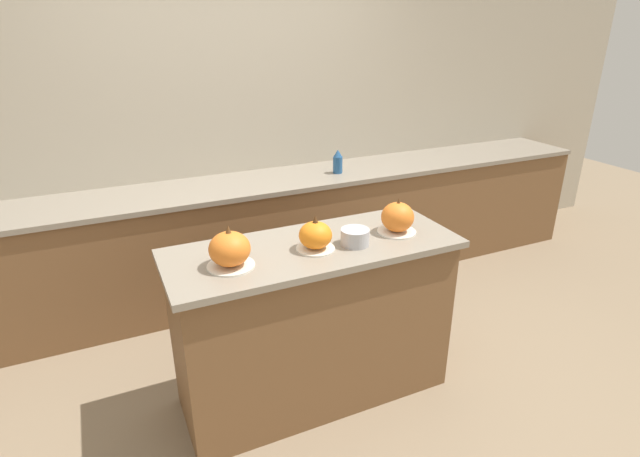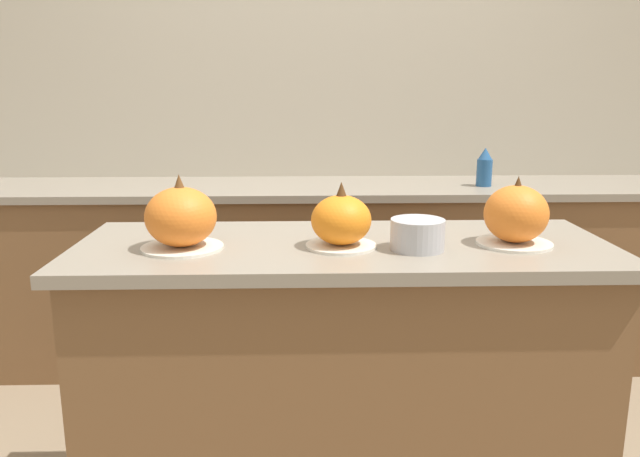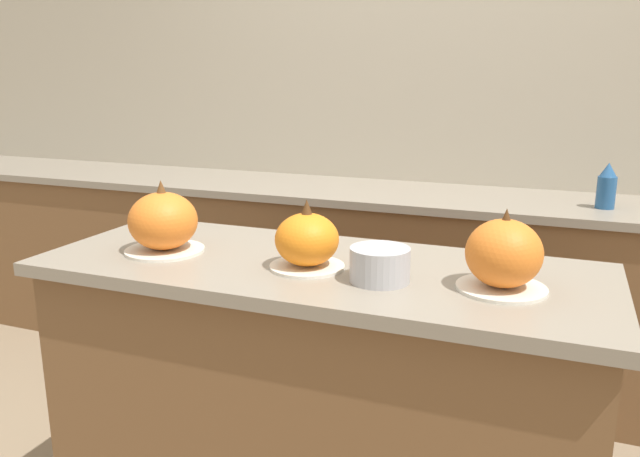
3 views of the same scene
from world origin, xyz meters
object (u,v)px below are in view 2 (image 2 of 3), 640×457
at_px(pumpkin_cake_center, 341,222).
at_px(mixing_bowl, 417,235).
at_px(pumpkin_cake_left, 181,219).
at_px(bottle_tall, 485,168).
at_px(pumpkin_cake_right, 516,216).

xyz_separation_m(pumpkin_cake_center, mixing_bowl, (0.20, -0.03, -0.03)).
height_order(pumpkin_cake_left, bottle_tall, pumpkin_cake_left).
bearing_deg(bottle_tall, pumpkin_cake_left, -133.22).
bearing_deg(pumpkin_cake_right, mixing_bowl, -170.67).
distance_m(pumpkin_cake_center, mixing_bowl, 0.21).
height_order(pumpkin_cake_left, mixing_bowl, pumpkin_cake_left).
bearing_deg(pumpkin_cake_center, bottle_tall, 58.96).
bearing_deg(pumpkin_cake_center, pumpkin_cake_left, -179.18).
height_order(pumpkin_cake_right, bottle_tall, pumpkin_cake_right).
bearing_deg(mixing_bowl, bottle_tall, 66.79).
xyz_separation_m(pumpkin_cake_left, pumpkin_cake_right, (0.92, 0.02, -0.00)).
bearing_deg(mixing_bowl, pumpkin_cake_left, 177.51).
height_order(pumpkin_cake_center, bottle_tall, pumpkin_cake_center).
bearing_deg(bottle_tall, mixing_bowl, -113.21).
bearing_deg(pumpkin_cake_right, pumpkin_cake_center, -178.55).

